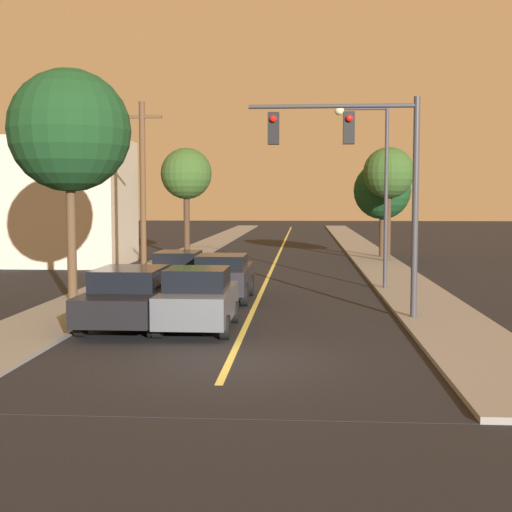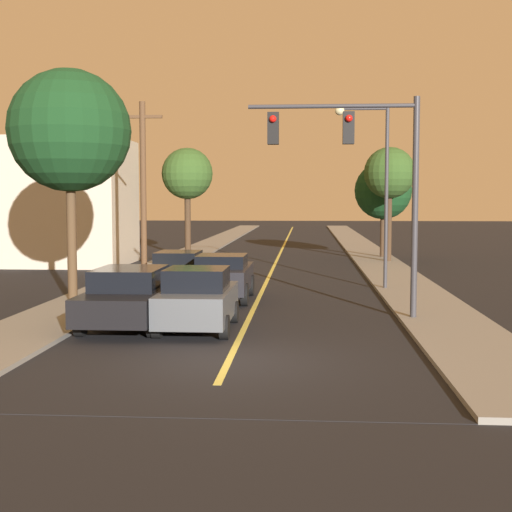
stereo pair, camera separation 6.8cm
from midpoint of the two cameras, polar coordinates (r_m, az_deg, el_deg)
ground_plane at (r=15.43m, az=-2.08°, el=-8.44°), size 200.00×200.00×0.00m
road_surface at (r=51.09m, az=2.20°, el=0.67°), size 8.61×80.00×0.01m
sidewalk_left at (r=51.56m, az=-3.98°, el=0.76°), size 2.50×80.00×0.12m
sidewalk_right at (r=51.22m, az=8.43°, el=0.70°), size 2.50×80.00×0.12m
car_near_lane_front at (r=18.90m, az=-4.59°, el=-3.48°), size 1.91×3.84×1.67m
car_near_lane_second at (r=24.43m, az=-2.62°, el=-1.61°), size 1.96×4.09×1.59m
car_outer_lane_front at (r=19.71m, az=-9.85°, el=-3.18°), size 2.07×5.10×1.62m
car_outer_lane_second at (r=26.86m, az=-6.10°, el=-1.21°), size 1.89×4.39×1.53m
traffic_signal_mast at (r=20.46m, az=8.49°, el=7.57°), size 4.81×0.42×6.21m
streetlamp_right at (r=27.30m, az=9.46°, el=6.80°), size 2.03×0.36×6.87m
utility_pole_left at (r=29.13m, az=-8.94°, el=5.35°), size 1.60×0.24×7.24m
tree_left_near at (r=24.47m, az=-14.62°, el=9.64°), size 4.02×4.02×7.61m
tree_left_far at (r=42.49m, az=-5.47°, el=6.52°), size 3.02×3.02×6.37m
tree_right_near at (r=39.27m, az=10.69°, el=6.49°), size 2.76×2.76×6.15m
tree_right_far at (r=42.16m, az=10.19°, el=5.15°), size 3.32×3.32×5.51m
domed_building_left at (r=39.03m, az=-14.38°, el=4.89°), size 5.74×5.74×8.99m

